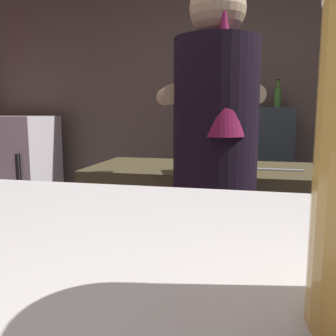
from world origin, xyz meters
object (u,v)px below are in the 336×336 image
object	(u,v)px
bottle_soy	(257,99)
bottle_hot_sauce	(278,97)
mini_fridge	(15,178)
chefs_knife	(278,170)
bottle_vinegar	(215,96)
bottle_olive_oil	(241,96)
mixing_bowl	(221,162)
bartender	(215,164)

from	to	relation	value
bottle_soy	bottle_hot_sauce	size ratio (longest dim) A/B	0.79
mini_fridge	bottle_hot_sauce	world-z (taller)	bottle_hot_sauce
chefs_knife	bottle_vinegar	world-z (taller)	bottle_vinegar
bottle_vinegar	bottle_hot_sauce	world-z (taller)	bottle_vinegar
chefs_knife	bottle_soy	xyz separation A→B (m)	(-0.11, 1.30, 0.40)
bottle_vinegar	bottle_hot_sauce	size ratio (longest dim) A/B	1.09
bottle_hot_sauce	bottle_olive_oil	world-z (taller)	bottle_olive_oil
mixing_bowl	bottle_olive_oil	world-z (taller)	bottle_olive_oil
chefs_knife	bottle_soy	size ratio (longest dim) A/B	1.30
mini_fridge	mixing_bowl	size ratio (longest dim) A/B	6.12
bottle_vinegar	bottle_hot_sauce	distance (m)	0.52
mini_fridge	bottle_vinegar	bearing A→B (deg)	4.86
chefs_knife	bottle_olive_oil	world-z (taller)	bottle_olive_oil
bottle_vinegar	bartender	bearing A→B (deg)	-84.01
bartender	bottle_hot_sauce	xyz separation A→B (m)	(0.34, 1.76, 0.34)
chefs_knife	bottle_olive_oil	xyz separation A→B (m)	(-0.24, 1.33, 0.43)
chefs_knife	bottle_olive_oil	size ratio (longest dim) A/B	0.91
bottle_vinegar	mini_fridge	bearing A→B (deg)	-175.14
bottle_soy	bottle_vinegar	bearing A→B (deg)	-170.71
bottle_soy	bottle_olive_oil	world-z (taller)	bottle_olive_oil
bottle_olive_oil	chefs_knife	bearing A→B (deg)	-79.96
mini_fridge	chefs_knife	bearing A→B (deg)	-25.39
bartender	mixing_bowl	xyz separation A→B (m)	(-0.02, 0.49, -0.06)
bartender	bottle_soy	bearing A→B (deg)	-25.68
bottle_olive_oil	bottle_soy	bearing A→B (deg)	-14.31
mixing_bowl	bottle_vinegar	bearing A→B (deg)	97.61
chefs_knife	bottle_vinegar	size ratio (longest dim) A/B	0.94
bartender	bottle_soy	distance (m)	1.74
bottle_soy	mixing_bowl	bearing A→B (deg)	-98.88
bottle_hot_sauce	bottle_soy	bearing A→B (deg)	-163.41
mini_fridge	bartender	xyz separation A→B (m)	(2.01, -1.49, 0.40)
bartender	bottle_soy	size ratio (longest dim) A/B	9.16
bottle_soy	bottle_hot_sauce	world-z (taller)	bottle_hot_sauce
mini_fridge	bottle_hot_sauce	size ratio (longest dim) A/B	4.93
chefs_knife	bottle_hot_sauce	world-z (taller)	bottle_hot_sauce
mini_fridge	chefs_knife	xyz separation A→B (m)	(2.29, -1.09, 0.32)
bottle_soy	bottle_hot_sauce	bearing A→B (deg)	16.59
mini_fridge	bottle_vinegar	xyz separation A→B (m)	(1.84, 0.16, 0.75)
mini_fridge	bottle_soy	bearing A→B (deg)	5.56
bottle_olive_oil	bottle_vinegar	bearing A→B (deg)	-157.34
bottle_hot_sauce	bottle_olive_oil	xyz separation A→B (m)	(-0.30, -0.02, 0.01)
chefs_knife	bottle_vinegar	xyz separation A→B (m)	(-0.45, 1.24, 0.42)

